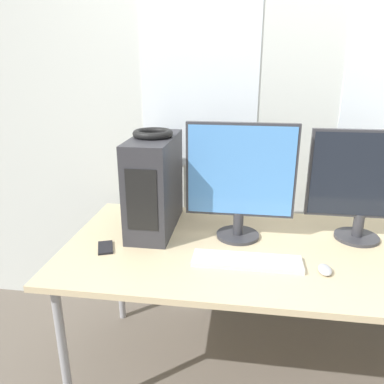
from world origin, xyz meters
TOP-DOWN VIEW (x-y plane):
  - wall_back at (0.00, 1.04)m, footprint 8.00×0.07m
  - desk at (0.00, 0.46)m, footprint 2.21×0.91m
  - pc_tower at (-0.72, 0.62)m, footprint 0.20×0.49m
  - headphones at (-0.72, 0.62)m, footprint 0.20×0.20m
  - monitor_main at (-0.30, 0.56)m, footprint 0.51×0.21m
  - monitor_right_near at (0.28, 0.62)m, footprint 0.52×0.21m
  - keyboard at (-0.25, 0.30)m, footprint 0.47×0.13m
  - mouse at (0.07, 0.27)m, footprint 0.05×0.09m
  - cell_phone at (-0.90, 0.34)m, footprint 0.11×0.14m

SIDE VIEW (x-z plane):
  - desk at x=0.00m, z-range 0.34..1.11m
  - cell_phone at x=-0.90m, z-range 0.77..0.78m
  - keyboard at x=-0.25m, z-range 0.77..0.79m
  - mouse at x=0.07m, z-range 0.77..0.79m
  - pc_tower at x=-0.72m, z-range 0.77..1.24m
  - monitor_right_near at x=0.28m, z-range 0.79..1.32m
  - monitor_main at x=-0.30m, z-range 0.79..1.35m
  - headphones at x=-0.72m, z-range 1.24..1.28m
  - wall_back at x=0.00m, z-range 0.00..2.70m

